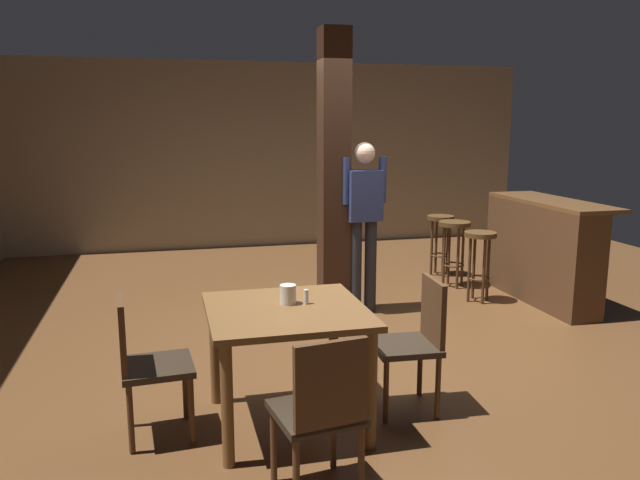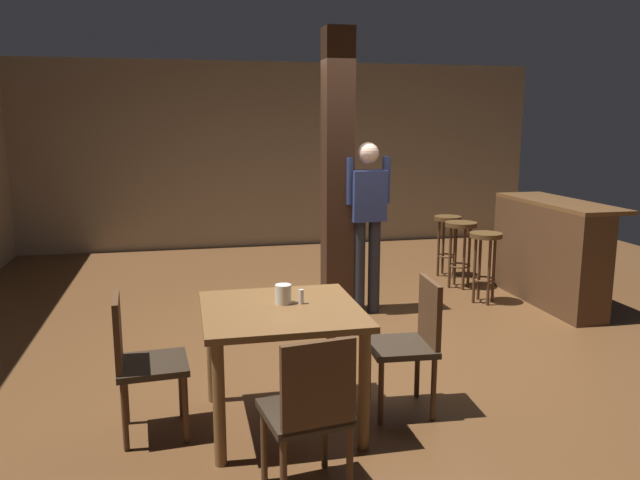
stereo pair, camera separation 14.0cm
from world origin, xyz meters
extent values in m
plane|color=brown|center=(0.00, 0.00, 0.00)|extent=(10.80, 10.80, 0.00)
cube|color=gray|center=(0.00, 4.50, 1.40)|extent=(8.00, 0.10, 2.80)
cube|color=#382114|center=(-0.05, 0.87, 1.40)|extent=(0.28, 0.28, 2.80)
cube|color=brown|center=(-0.97, -1.40, 0.76)|extent=(0.98, 0.98, 0.04)
cylinder|color=brown|center=(-0.55, -0.97, 0.37)|extent=(0.07, 0.07, 0.74)
cylinder|color=brown|center=(-1.39, -0.97, 0.37)|extent=(0.07, 0.07, 0.74)
cylinder|color=brown|center=(-0.55, -1.82, 0.37)|extent=(0.07, 0.07, 0.74)
cylinder|color=brown|center=(-1.39, -1.82, 0.37)|extent=(0.07, 0.07, 0.74)
cube|color=#2D2319|center=(-0.17, -1.39, 0.45)|extent=(0.45, 0.45, 0.04)
cube|color=#4C301C|center=(0.02, -1.40, 0.68)|extent=(0.06, 0.38, 0.45)
cylinder|color=#4C301C|center=(-0.36, -1.55, 0.23)|extent=(0.04, 0.04, 0.43)
cylinder|color=#4C301C|center=(-0.34, -1.20, 0.23)|extent=(0.04, 0.04, 0.43)
cylinder|color=#4C301C|center=(-0.01, -1.57, 0.23)|extent=(0.04, 0.04, 0.43)
cylinder|color=#4C301C|center=(0.01, -1.22, 0.23)|extent=(0.04, 0.04, 0.43)
cube|color=#2D2319|center=(-0.97, -2.18, 0.45)|extent=(0.48, 0.48, 0.04)
cube|color=#4C301C|center=(-0.95, -2.37, 0.68)|extent=(0.38, 0.09, 0.45)
cylinder|color=#4C301C|center=(-1.17, -2.04, 0.23)|extent=(0.04, 0.04, 0.43)
cylinder|color=#4C301C|center=(-0.83, -1.99, 0.23)|extent=(0.04, 0.04, 0.43)
cylinder|color=#4C301C|center=(-1.12, -2.38, 0.23)|extent=(0.04, 0.04, 0.43)
cylinder|color=#4C301C|center=(-0.78, -2.33, 0.23)|extent=(0.04, 0.04, 0.43)
cube|color=#2D2319|center=(-1.77, -1.36, 0.45)|extent=(0.45, 0.45, 0.04)
cube|color=#4C301C|center=(-1.96, -1.37, 0.68)|extent=(0.06, 0.38, 0.45)
cylinder|color=#4C301C|center=(-1.61, -1.17, 0.23)|extent=(0.04, 0.04, 0.43)
cylinder|color=#4C301C|center=(-1.58, -1.52, 0.23)|extent=(0.04, 0.04, 0.43)
cylinder|color=#4C301C|center=(-1.96, -1.19, 0.23)|extent=(0.04, 0.04, 0.43)
cylinder|color=#4C301C|center=(-1.93, -1.54, 0.23)|extent=(0.04, 0.04, 0.43)
cylinder|color=silver|center=(-0.95, -1.31, 0.84)|extent=(0.10, 0.10, 0.12)
cylinder|color=silver|center=(-0.83, -1.34, 0.82)|extent=(0.03, 0.03, 0.09)
cube|color=navy|center=(0.23, 0.76, 1.20)|extent=(0.35, 0.22, 0.50)
sphere|color=beige|center=(0.23, 0.76, 1.61)|extent=(0.22, 0.22, 0.21)
cylinder|color=#232328|center=(0.31, 0.76, 0.47)|extent=(0.13, 0.13, 0.95)
cylinder|color=#232328|center=(0.15, 0.75, 0.47)|extent=(0.13, 0.13, 0.95)
cylinder|color=navy|center=(0.42, 0.77, 1.35)|extent=(0.08, 0.08, 0.46)
cylinder|color=navy|center=(0.03, 0.74, 1.35)|extent=(0.08, 0.08, 0.46)
cube|color=brown|center=(2.31, 0.70, 1.08)|extent=(0.56, 1.68, 0.04)
cube|color=#4C301C|center=(2.21, 0.70, 0.53)|extent=(0.36, 1.68, 1.06)
cylinder|color=#4C3319|center=(1.56, 0.84, 0.74)|extent=(0.34, 0.34, 0.05)
torus|color=#422816|center=(1.56, 0.84, 0.26)|extent=(0.24, 0.24, 0.02)
cylinder|color=#422816|center=(1.56, 0.95, 0.36)|extent=(0.03, 0.03, 0.71)
cylinder|color=#422816|center=(1.56, 0.73, 0.36)|extent=(0.03, 0.03, 0.71)
cylinder|color=#422816|center=(1.67, 0.84, 0.36)|extent=(0.03, 0.03, 0.71)
cylinder|color=#422816|center=(1.45, 0.84, 0.36)|extent=(0.03, 0.03, 0.71)
cylinder|color=#4C3319|center=(1.58, 1.48, 0.75)|extent=(0.37, 0.37, 0.05)
torus|color=#422816|center=(1.58, 1.48, 0.26)|extent=(0.26, 0.26, 0.02)
cylinder|color=#422816|center=(1.58, 1.59, 0.36)|extent=(0.03, 0.03, 0.72)
cylinder|color=#422816|center=(1.58, 1.36, 0.36)|extent=(0.03, 0.03, 0.72)
cylinder|color=#422816|center=(1.69, 1.48, 0.36)|extent=(0.03, 0.03, 0.72)
cylinder|color=#422816|center=(1.46, 1.48, 0.36)|extent=(0.03, 0.03, 0.72)
cylinder|color=#4C3319|center=(1.66, 2.03, 0.73)|extent=(0.33, 0.33, 0.05)
torus|color=#422816|center=(1.66, 2.03, 0.26)|extent=(0.24, 0.24, 0.02)
cylinder|color=#422816|center=(1.66, 2.14, 0.35)|extent=(0.03, 0.03, 0.71)
cylinder|color=#422816|center=(1.66, 1.92, 0.35)|extent=(0.03, 0.03, 0.71)
cylinder|color=#422816|center=(1.77, 2.03, 0.35)|extent=(0.03, 0.03, 0.71)
cylinder|color=#422816|center=(1.55, 2.03, 0.35)|extent=(0.03, 0.03, 0.71)
camera|label=1|loc=(-1.68, -5.07, 1.92)|focal=35.00mm
camera|label=2|loc=(-1.54, -5.11, 1.92)|focal=35.00mm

